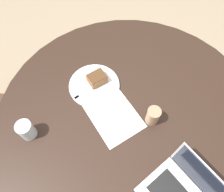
{
  "coord_description": "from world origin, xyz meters",
  "views": [
    {
      "loc": [
        0.29,
        -0.36,
        1.74
      ],
      "look_at": [
        -0.13,
        -0.02,
        0.79
      ],
      "focal_mm": 35.0,
      "sensor_mm": 36.0,
      "label": 1
    }
  ],
  "objects": [
    {
      "name": "ground_plane",
      "position": [
        0.0,
        0.0,
        0.0
      ],
      "size": [
        12.0,
        12.0,
        0.0
      ],
      "primitive_type": "plane",
      "color": "gray"
    },
    {
      "name": "dining_table",
      "position": [
        0.0,
        0.0,
        0.64
      ],
      "size": [
        1.35,
        1.35,
        0.75
      ],
      "color": "black",
      "rests_on": "ground_plane"
    },
    {
      "name": "paper_document",
      "position": [
        -0.07,
        -0.07,
        0.75
      ],
      "size": [
        0.33,
        0.25,
        0.0
      ],
      "rotation": [
        0.0,
        0.0,
        -0.13
      ],
      "color": "white",
      "rests_on": "dining_table"
    },
    {
      "name": "plate",
      "position": [
        -0.25,
        -0.04,
        0.75
      ],
      "size": [
        0.27,
        0.27,
        0.01
      ],
      "color": "silver",
      "rests_on": "dining_table"
    },
    {
      "name": "cake_slice",
      "position": [
        -0.26,
        -0.01,
        0.78
      ],
      "size": [
        0.08,
        0.1,
        0.05
      ],
      "rotation": [
        0.0,
        0.0,
        1.46
      ],
      "color": "brown",
      "rests_on": "plate"
    },
    {
      "name": "fork",
      "position": [
        -0.25,
        -0.1,
        0.76
      ],
      "size": [
        0.03,
        0.17,
        0.0
      ],
      "rotation": [
        0.0,
        0.0,
        4.69
      ],
      "color": "silver",
      "rests_on": "plate"
    },
    {
      "name": "coffee_glass",
      "position": [
        0.08,
        0.06,
        0.8
      ],
      "size": [
        0.06,
        0.06,
        0.1
      ],
      "color": "#997556",
      "rests_on": "dining_table"
    },
    {
      "name": "water_glass",
      "position": [
        -0.23,
        -0.44,
        0.8
      ],
      "size": [
        0.07,
        0.07,
        0.1
      ],
      "color": "silver",
      "rests_on": "dining_table"
    }
  ]
}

